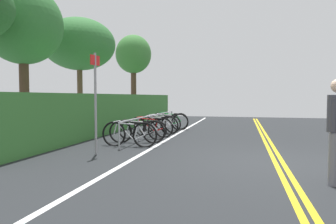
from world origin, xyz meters
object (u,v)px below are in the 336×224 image
bike_rack (153,120)px  bicycle_0 (129,134)px  bicycle_4 (157,125)px  bicycle_2 (142,130)px  bicycle_3 (150,127)px  bicycle_5 (161,123)px  tree_mid (23,25)px  bicycle_6 (168,122)px  bicycle_1 (137,131)px  bicycle_7 (170,120)px  tree_far_right (79,45)px  sign_post_near (95,94)px  tree_extra (133,55)px

bike_rack → bicycle_0: size_ratio=3.73×
bicycle_4 → bicycle_2: bearing=175.9°
bicycle_3 → bicycle_5: bearing=0.6°
bicycle_5 → tree_mid: 6.27m
bicycle_0 → bicycle_4: bearing=0.5°
bicycle_4 → bicycle_5: size_ratio=0.96×
tree_mid → bike_rack: bearing=-73.5°
bicycle_6 → tree_mid: tree_mid is taller
bicycle_1 → bicycle_7: (4.46, 0.01, 0.00)m
bike_rack → bicycle_6: bike_rack is taller
bicycle_2 → bicycle_3: bicycle_3 is taller
bicycle_7 → tree_mid: bearing=131.0°
bicycle_5 → bicycle_6: (0.70, -0.10, 0.01)m
bicycle_1 → bicycle_7: 4.46m
tree_far_right → bicycle_2: bearing=-129.5°
bicycle_0 → tree_mid: 5.96m
bicycle_1 → bike_rack: bearing=1.9°
bicycle_1 → bicycle_2: bearing=7.8°
bicycle_5 → bicycle_7: (1.45, -0.03, 0.01)m
bicycle_4 → sign_post_near: 4.58m
bicycle_2 → tree_far_right: tree_far_right is taller
bicycle_2 → tree_extra: (8.43, 3.42, 3.71)m
bicycle_4 → bicycle_7: (2.15, 0.01, 0.01)m
bicycle_3 → tree_far_right: size_ratio=0.34×
bike_rack → bicycle_0: bearing=-178.1°
bike_rack → tree_far_right: 6.17m
bike_rack → bicycle_7: bearing=-1.1°
bicycle_1 → bicycle_2: (0.81, 0.11, -0.03)m
tree_mid → bicycle_1: bearing=-96.9°
bike_rack → bicycle_5: bike_rack is taller
bike_rack → bicycle_2: (-1.06, 0.05, -0.26)m
bicycle_3 → sign_post_near: bearing=175.2°
bicycle_0 → tree_far_right: bearing=41.2°
bicycle_7 → tree_far_right: size_ratio=0.34×
bicycle_7 → sign_post_near: 6.67m
sign_post_near → tree_mid: tree_mid is taller
bicycle_6 → bicycle_3: bearing=177.8°
bicycle_0 → bicycle_2: bearing=5.0°
bicycle_0 → tree_far_right: tree_far_right is taller
bike_rack → bicycle_4: size_ratio=3.77×
bike_rack → tree_far_right: bearing=60.0°
bicycle_1 → tree_far_right: 7.30m
bicycle_3 → bicycle_6: bicycle_6 is taller
bike_rack → tree_mid: (-1.32, 4.45, 3.41)m
tree_extra → tree_mid: bearing=173.5°
bicycle_4 → tree_mid: bearing=111.4°
bicycle_7 → bicycle_2: bearing=178.4°
bicycle_3 → tree_mid: tree_mid is taller
bicycle_0 → sign_post_near: size_ratio=0.68×
tree_extra → bicycle_0: bearing=-160.4°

